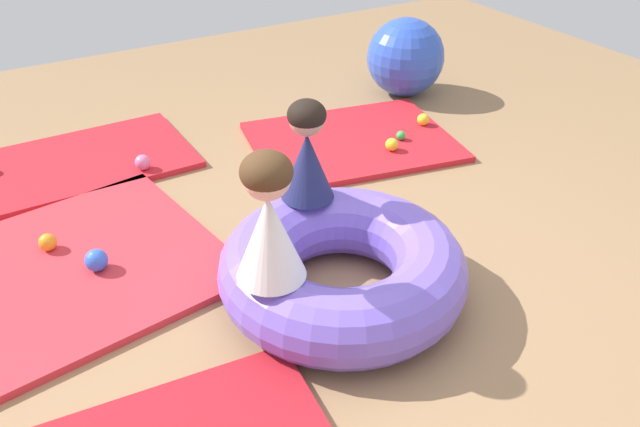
{
  "coord_description": "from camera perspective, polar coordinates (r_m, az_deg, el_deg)",
  "views": [
    {
      "loc": [
        -1.21,
        -1.87,
        1.96
      ],
      "look_at": [
        0.04,
        0.28,
        0.35
      ],
      "focal_mm": 36.43,
      "sensor_mm": 36.0,
      "label": 1
    }
  ],
  "objects": [
    {
      "name": "ground_plane",
      "position": [
        2.97,
        2.01,
        -8.44
      ],
      "size": [
        8.0,
        8.0,
        0.0
      ],
      "primitive_type": "plane",
      "color": "#93704C"
    },
    {
      "name": "gym_mat_far_left",
      "position": [
        4.33,
        -22.18,
        3.7
      ],
      "size": [
        1.64,
        0.87,
        0.04
      ],
      "primitive_type": "cube",
      "rotation": [
        0.0,
        0.0,
        0.01
      ],
      "color": "red",
      "rests_on": "ground"
    },
    {
      "name": "gym_mat_front",
      "position": [
        4.34,
        2.83,
        6.33
      ],
      "size": [
        1.45,
        1.22,
        0.04
      ],
      "primitive_type": "cube",
      "rotation": [
        0.0,
        0.0,
        -0.19
      ],
      "color": "red",
      "rests_on": "ground"
    },
    {
      "name": "gym_mat_near_right",
      "position": [
        3.39,
        -20.35,
        -4.38
      ],
      "size": [
        1.44,
        1.42,
        0.04
      ],
      "primitive_type": "cube",
      "rotation": [
        0.0,
        0.0,
        0.15
      ],
      "color": "red",
      "rests_on": "ground"
    },
    {
      "name": "inflatable_cushion",
      "position": [
        2.93,
        1.98,
        -4.85
      ],
      "size": [
        1.12,
        1.12,
        0.33
      ],
      "primitive_type": "torus",
      "color": "#7056D1",
      "rests_on": "ground"
    },
    {
      "name": "child_in_navy",
      "position": [
        3.01,
        -1.13,
        5.47
      ],
      "size": [
        0.35,
        0.35,
        0.49
      ],
      "rotation": [
        0.0,
        0.0,
        5.3
      ],
      "color": "navy",
      "rests_on": "inflatable_cushion"
    },
    {
      "name": "child_in_white",
      "position": [
        2.47,
        -4.52,
        -0.48
      ],
      "size": [
        0.39,
        0.39,
        0.55
      ],
      "rotation": [
        0.0,
        0.0,
        4.11
      ],
      "color": "white",
      "rests_on": "inflatable_cushion"
    },
    {
      "name": "play_ball_yellow",
      "position": [
        4.56,
        9.05,
        8.16
      ],
      "size": [
        0.08,
        0.08,
        0.08
      ],
      "primitive_type": "sphere",
      "color": "yellow",
      "rests_on": "gym_mat_front"
    },
    {
      "name": "play_ball_green",
      "position": [
        4.33,
        7.11,
        6.81
      ],
      "size": [
        0.06,
        0.06,
        0.06
      ],
      "primitive_type": "sphere",
      "color": "green",
      "rests_on": "gym_mat_front"
    },
    {
      "name": "play_ball_blue",
      "position": [
        3.27,
        -19.05,
        -3.9
      ],
      "size": [
        0.11,
        0.11,
        0.11
      ],
      "primitive_type": "sphere",
      "color": "blue",
      "rests_on": "gym_mat_near_right"
    },
    {
      "name": "play_ball_orange",
      "position": [
        3.5,
        -22.8,
        -2.34
      ],
      "size": [
        0.09,
        0.09,
        0.09
      ],
      "primitive_type": "sphere",
      "color": "orange",
      "rests_on": "gym_mat_near_right"
    },
    {
      "name": "play_ball_pink",
      "position": [
        4.08,
        -15.31,
        4.36
      ],
      "size": [
        0.09,
        0.09,
        0.09
      ],
      "primitive_type": "sphere",
      "color": "pink",
      "rests_on": "gym_mat_far_left"
    },
    {
      "name": "play_ball_yellow_second",
      "position": [
        4.18,
        6.33,
        6.04
      ],
      "size": [
        0.08,
        0.08,
        0.08
      ],
      "primitive_type": "sphere",
      "color": "yellow",
      "rests_on": "gym_mat_front"
    },
    {
      "name": "exercise_ball_large",
      "position": [
        5.07,
        7.52,
        13.46
      ],
      "size": [
        0.58,
        0.58,
        0.58
      ],
      "primitive_type": "sphere",
      "color": "blue",
      "rests_on": "ground"
    }
  ]
}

